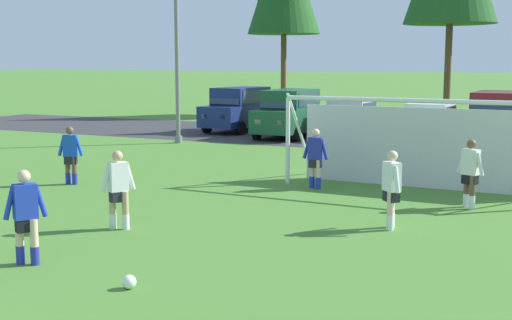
{
  "coord_description": "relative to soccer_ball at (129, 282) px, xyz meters",
  "views": [
    {
      "loc": [
        7.04,
        -3.36,
        3.46
      ],
      "look_at": [
        0.09,
        11.13,
        1.13
      ],
      "focal_mm": 48.12,
      "sensor_mm": 36.0,
      "label": 1
    }
  ],
  "objects": [
    {
      "name": "player_trailing_back",
      "position": [
        3.78,
        8.28,
        0.71
      ],
      "size": [
        0.69,
        0.4,
        1.64
      ],
      "color": "brown",
      "rests_on": "ground"
    },
    {
      "name": "ground_plane",
      "position": [
        -0.92,
        10.09,
        -0.11
      ],
      "size": [
        400.0,
        400.0,
        0.0
      ],
      "primitive_type": "plane",
      "color": "#477A2D"
    },
    {
      "name": "parked_car_slot_center_right",
      "position": [
        2.74,
        22.37,
        1.0
      ],
      "size": [
        2.27,
        4.67,
        2.16
      ],
      "color": "maroon",
      "rests_on": "ground"
    },
    {
      "name": "player_striker_near",
      "position": [
        -0.41,
        9.06,
        0.71
      ],
      "size": [
        0.75,
        0.29,
        1.64
      ],
      "color": "beige",
      "rests_on": "ground"
    },
    {
      "name": "street_lamp",
      "position": [
        -9.18,
        16.39,
        3.34
      ],
      "size": [
        2.0,
        0.32,
        6.63
      ],
      "color": "slate",
      "rests_on": "ground"
    },
    {
      "name": "player_winger_right",
      "position": [
        2.63,
        5.46,
        0.71
      ],
      "size": [
        0.53,
        0.63,
        1.64
      ],
      "color": "beige",
      "rests_on": "ground"
    },
    {
      "name": "soccer_goal",
      "position": [
        2.26,
        10.24,
        1.18
      ],
      "size": [
        7.45,
        2.06,
        2.57
      ],
      "color": "white",
      "rests_on": "ground"
    },
    {
      "name": "player_defender_far",
      "position": [
        -6.85,
        6.68,
        0.71
      ],
      "size": [
        0.72,
        0.39,
        1.64
      ],
      "color": "brown",
      "rests_on": "ground"
    },
    {
      "name": "parking_lot_strip",
      "position": [
        -0.92,
        21.41,
        -0.11
      ],
      "size": [
        52.0,
        8.4,
        0.01
      ],
      "primitive_type": "cube",
      "color": "#333335",
      "rests_on": "ground"
    },
    {
      "name": "soccer_ball",
      "position": [
        0.0,
        0.0,
        0.0
      ],
      "size": [
        0.22,
        0.22,
        0.22
      ],
      "color": "white",
      "rests_on": "ground"
    },
    {
      "name": "player_midfield_center",
      "position": [
        -2.44,
        3.01,
        0.71
      ],
      "size": [
        0.5,
        0.64,
        1.64
      ],
      "color": "tan",
      "rests_on": "ground"
    },
    {
      "name": "parked_car_slot_far_left",
      "position": [
        -9.28,
        21.93,
        1.0
      ],
      "size": [
        2.38,
        4.72,
        2.16
      ],
      "color": "navy",
      "rests_on": "ground"
    },
    {
      "name": "parked_car_slot_center",
      "position": [
        0.34,
        20.51,
        0.77
      ],
      "size": [
        2.18,
        4.27,
        1.72
      ],
      "color": "silver",
      "rests_on": "ground"
    },
    {
      "name": "parked_car_slot_left",
      "position": [
        -5.98,
        20.49,
        1.0
      ],
      "size": [
        2.18,
        4.62,
        2.16
      ],
      "color": "#194C2D",
      "rests_on": "ground"
    },
    {
      "name": "parked_car_slot_center_left",
      "position": [
        -3.36,
        21.4,
        0.77
      ],
      "size": [
        2.16,
        4.27,
        1.72
      ],
      "color": "#B2B2BC",
      "rests_on": "ground"
    },
    {
      "name": "player_winger_left",
      "position": [
        -2.33,
        0.3,
        0.71
      ],
      "size": [
        0.53,
        0.62,
        1.64
      ],
      "color": "beige",
      "rests_on": "ground"
    }
  ]
}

